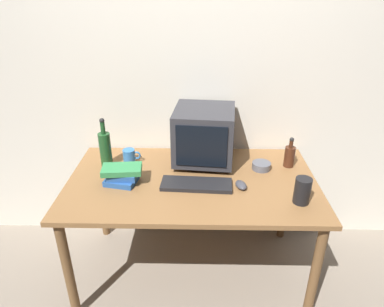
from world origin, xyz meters
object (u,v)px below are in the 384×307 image
computer_mouse (241,185)px  book_stack (122,174)px  bottle_short (290,156)px  mug (130,156)px  crt_monitor (204,135)px  bottle_tall (105,148)px  keyboard (196,184)px  cd_spindle (261,166)px  metal_canister (302,191)px

computer_mouse → book_stack: bearing=161.0°
computer_mouse → bottle_short: 0.44m
bottle_short → book_stack: bottle_short is taller
mug → crt_monitor: bearing=2.1°
bottle_tall → keyboard: bearing=-22.8°
cd_spindle → keyboard: bearing=-152.4°
computer_mouse → crt_monitor: bearing=108.1°
book_stack → metal_canister: (1.02, -0.19, 0.02)m
metal_canister → bottle_tall: bearing=161.0°
keyboard → bottle_tall: (-0.59, 0.25, 0.11)m
crt_monitor → metal_canister: bearing=-41.6°
computer_mouse → book_stack: book_stack is taller
bottle_tall → book_stack: size_ratio=1.36×
bottle_short → mug: (-1.06, 0.04, -0.03)m
cd_spindle → metal_canister: 0.41m
book_stack → cd_spindle: (0.87, 0.18, -0.03)m
bottle_short → mug: 1.06m
book_stack → cd_spindle: book_stack is taller
cd_spindle → bottle_tall: bearing=178.3°
bottle_tall → book_stack: (0.15, -0.21, -0.07)m
crt_monitor → cd_spindle: bearing=-14.9°
crt_monitor → book_stack: (-0.49, -0.28, -0.14)m
crt_monitor → metal_canister: (0.53, -0.47, -0.12)m
mug → metal_canister: 1.12m
computer_mouse → mug: mug is taller
mug → computer_mouse: bearing=-23.5°
book_stack → mug: size_ratio=2.04×
book_stack → mug: 0.26m
computer_mouse → cd_spindle: (0.16, 0.23, 0.00)m
computer_mouse → metal_canister: (0.31, -0.14, 0.06)m
book_stack → mug: bearing=90.8°
computer_mouse → book_stack: 0.71m
bottle_tall → bottle_short: bearing=0.7°
bottle_tall → cd_spindle: (1.01, -0.03, -0.10)m
cd_spindle → metal_canister: metal_canister is taller
crt_monitor → mug: 0.52m
crt_monitor → bottle_short: 0.57m
keyboard → mug: size_ratio=3.50×
keyboard → mug: (-0.45, 0.30, 0.03)m
crt_monitor → bottle_tall: crt_monitor is taller
bottle_short → mug: bearing=178.0°
keyboard → bottle_tall: bottle_tall is taller
bottle_short → metal_canister: bottle_short is taller
cd_spindle → mug: bearing=174.7°
keyboard → metal_canister: bearing=-11.6°
metal_canister → keyboard: bearing=165.0°
bottle_short → book_stack: size_ratio=0.84×
keyboard → mug: 0.54m
metal_canister → computer_mouse: bearing=155.5°
keyboard → computer_mouse: size_ratio=4.20×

